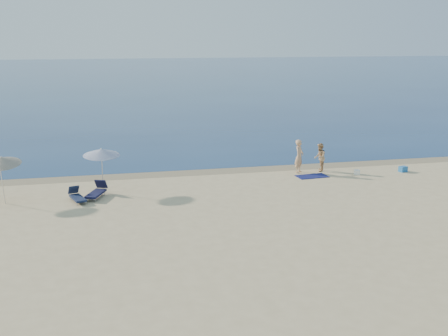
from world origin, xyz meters
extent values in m
plane|color=#C9B286|center=(0.00, 0.00, 0.00)|extent=(160.00, 160.00, 0.00)
cube|color=navy|center=(0.00, 100.00, 0.00)|extent=(240.00, 160.00, 0.01)
cube|color=#847254|center=(0.00, 19.40, 0.00)|extent=(240.00, 1.60, 0.00)
imported|color=tan|center=(2.36, 18.01, 0.97)|extent=(0.81, 0.84, 1.95)
imported|color=tan|center=(3.67, 18.10, 0.83)|extent=(0.91, 1.00, 1.66)
cube|color=#0E1247|center=(2.78, 16.97, 0.01)|extent=(1.84, 1.14, 0.03)
cube|color=white|center=(5.47, 16.85, 0.13)|extent=(0.38, 0.35, 0.27)
cube|color=#2064AD|center=(8.41, 16.86, 0.16)|extent=(0.53, 0.44, 0.33)
cylinder|color=silver|center=(-8.84, 16.09, 1.02)|extent=(0.05, 0.26, 2.13)
cone|color=white|center=(-8.84, 16.31, 2.08)|extent=(1.93, 1.95, 0.51)
sphere|color=silver|center=(-8.84, 16.31, 2.26)|extent=(0.06, 0.06, 0.06)
cylinder|color=silver|center=(-13.45, 15.08, 1.02)|extent=(0.10, 0.41, 2.12)
cone|color=beige|center=(-13.45, 15.44, 2.06)|extent=(2.03, 2.06, 0.63)
sphere|color=silver|center=(-13.45, 15.44, 2.25)|extent=(0.06, 0.06, 0.06)
cube|color=#151E3B|center=(-10.05, 14.73, 0.20)|extent=(0.89, 1.45, 0.09)
cube|color=#151E3B|center=(-10.25, 15.37, 0.45)|extent=(0.58, 0.47, 0.44)
cylinder|color=#A5A5AD|center=(-9.86, 14.79, 0.10)|extent=(0.03, 0.03, 0.20)
cube|color=#131434|center=(-9.21, 15.23, 0.23)|extent=(1.09, 1.65, 0.10)
cube|color=#131434|center=(-8.93, 15.95, 0.52)|extent=(0.67, 0.56, 0.50)
cylinder|color=#A5A5AD|center=(-9.00, 15.15, 0.11)|extent=(0.03, 0.03, 0.23)
camera|label=1|loc=(-8.85, -12.03, 7.86)|focal=45.00mm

